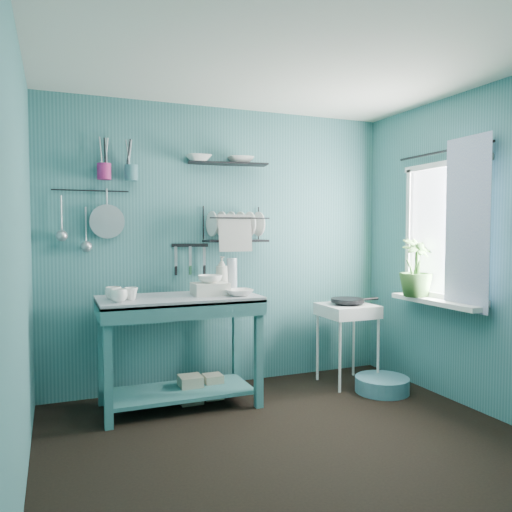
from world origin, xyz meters
name	(u,v)px	position (x,y,z in m)	size (l,w,h in m)	color
floor	(298,449)	(0.00, 0.00, 0.00)	(3.20, 3.20, 0.00)	black
ceiling	(300,53)	(0.00, 0.00, 2.50)	(3.20, 3.20, 0.00)	silver
wall_back	(224,247)	(0.00, 1.50, 1.25)	(3.20, 3.20, 0.00)	#366D6F
wall_front	(493,274)	(0.00, -1.50, 1.25)	(3.20, 3.20, 0.00)	#366D6F
wall_left	(19,261)	(-1.60, 0.00, 1.25)	(3.00, 3.00, 0.00)	#366D6F
wall_right	(490,251)	(1.60, 0.00, 1.25)	(3.00, 3.00, 0.00)	#366D6F
work_counter	(179,351)	(-0.53, 1.05, 0.44)	(1.25, 0.62, 0.88)	#356F6F
mug_left	(119,296)	(-1.01, 0.89, 0.93)	(0.12, 0.12, 0.10)	white
mug_mid	(131,294)	(-0.91, 0.99, 0.93)	(0.10, 0.10, 0.09)	white
mug_right	(114,293)	(-1.03, 1.05, 0.93)	(0.12, 0.12, 0.10)	white
wash_tub	(210,289)	(-0.28, 1.03, 0.93)	(0.28, 0.22, 0.10)	beige
tub_bowl	(210,279)	(-0.28, 1.03, 1.01)	(0.20, 0.20, 0.06)	white
soap_bottle	(222,274)	(-0.11, 1.25, 1.03)	(0.12, 0.12, 0.30)	beige
water_bottle	(232,274)	(-0.01, 1.27, 1.02)	(0.09, 0.09, 0.28)	#AEB9C1
counter_bowl	(239,293)	(-0.08, 0.90, 0.91)	(0.22, 0.22, 0.05)	white
hotplate_stand	(347,344)	(1.03, 1.06, 0.36)	(0.46, 0.46, 0.73)	white
frying_pan	(348,300)	(1.03, 1.06, 0.77)	(0.30, 0.30, 0.04)	black
knife_strip	(190,245)	(-0.33, 1.47, 1.27)	(0.32, 0.02, 0.03)	black
dish_rack	(236,224)	(0.07, 1.37, 1.46)	(0.55, 0.24, 0.32)	black
upper_shelf	(228,164)	(0.00, 1.40, 1.99)	(0.70, 0.18, 0.01)	black
shelf_bowl_left	(199,158)	(-0.26, 1.40, 2.03)	(0.22, 0.22, 0.05)	white
shelf_bowl_right	(241,153)	(0.13, 1.40, 2.09)	(0.24, 0.24, 0.06)	white
utensil_cup_magenta	(104,171)	(-1.05, 1.42, 1.88)	(0.11, 0.11, 0.13)	#A71E63
utensil_cup_teal	(131,173)	(-0.83, 1.42, 1.88)	(0.11, 0.11, 0.13)	#3A7179
colander	(107,222)	(-1.03, 1.45, 1.48)	(0.28, 0.28, 0.03)	#A6A8AE
ladle_outer	(61,214)	(-1.37, 1.46, 1.53)	(0.01, 0.01, 0.30)	#A6A8AE
ladle_inner	(86,225)	(-1.19, 1.46, 1.44)	(0.01, 0.01, 0.30)	#A6A8AE
hook_rail	(91,191)	(-1.15, 1.47, 1.73)	(0.01, 0.01, 0.60)	black
window_glass	(445,231)	(1.59, 0.45, 1.40)	(1.10, 1.10, 0.00)	white
windowsill	(436,302)	(1.50, 0.45, 0.81)	(0.16, 0.95, 0.04)	white
curtain	(467,224)	(1.52, 0.15, 1.45)	(1.35, 1.35, 0.00)	silver
curtain_rod	(442,152)	(1.54, 0.45, 2.05)	(0.02, 0.02, 1.05)	black
potted_plant	(416,268)	(1.46, 0.66, 1.08)	(0.28, 0.28, 0.50)	#315C25
storage_tin_large	(190,389)	(-0.43, 1.10, 0.11)	(0.18, 0.18, 0.22)	gray
storage_tin_small	(213,386)	(-0.23, 1.13, 0.10)	(0.15, 0.15, 0.20)	gray
floor_basin	(382,385)	(1.18, 0.73, 0.07)	(0.46, 0.46, 0.13)	teal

